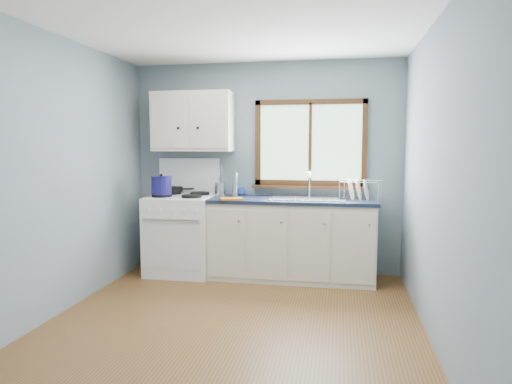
% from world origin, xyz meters
% --- Properties ---
extents(floor, '(3.20, 3.60, 0.02)m').
position_xyz_m(floor, '(0.00, 0.00, -0.01)').
color(floor, brown).
rests_on(floor, ground).
extents(ceiling, '(3.20, 3.60, 0.02)m').
position_xyz_m(ceiling, '(0.00, 0.00, 2.51)').
color(ceiling, white).
rests_on(ceiling, wall_back).
extents(wall_back, '(3.20, 0.02, 2.50)m').
position_xyz_m(wall_back, '(0.00, 1.81, 1.25)').
color(wall_back, gray).
rests_on(wall_back, ground).
extents(wall_front, '(3.20, 0.02, 2.50)m').
position_xyz_m(wall_front, '(0.00, -1.81, 1.25)').
color(wall_front, gray).
rests_on(wall_front, ground).
extents(wall_left, '(0.02, 3.60, 2.50)m').
position_xyz_m(wall_left, '(-1.61, 0.00, 1.25)').
color(wall_left, gray).
rests_on(wall_left, ground).
extents(wall_right, '(0.02, 3.60, 2.50)m').
position_xyz_m(wall_right, '(1.61, 0.00, 1.25)').
color(wall_right, gray).
rests_on(wall_right, ground).
extents(gas_range, '(0.76, 0.69, 1.36)m').
position_xyz_m(gas_range, '(-0.95, 1.47, 0.49)').
color(gas_range, white).
rests_on(gas_range, floor).
extents(base_cabinets, '(1.85, 0.60, 0.88)m').
position_xyz_m(base_cabinets, '(0.36, 1.49, 0.41)').
color(base_cabinets, beige).
rests_on(base_cabinets, floor).
extents(countertop, '(1.89, 0.64, 0.04)m').
position_xyz_m(countertop, '(0.36, 1.49, 0.90)').
color(countertop, black).
rests_on(countertop, base_cabinets).
extents(sink, '(0.84, 0.46, 0.44)m').
position_xyz_m(sink, '(0.54, 1.49, 0.86)').
color(sink, silver).
rests_on(sink, countertop).
extents(window, '(1.36, 0.10, 1.03)m').
position_xyz_m(window, '(0.54, 1.77, 1.48)').
color(window, '#9EC6A8').
rests_on(window, wall_back).
extents(upper_cabinets, '(0.95, 0.35, 0.70)m').
position_xyz_m(upper_cabinets, '(-0.85, 1.63, 1.80)').
color(upper_cabinets, beige).
rests_on(upper_cabinets, wall_back).
extents(skillet, '(0.44, 0.36, 0.05)m').
position_xyz_m(skillet, '(-1.13, 1.63, 0.99)').
color(skillet, black).
rests_on(skillet, gas_range).
extents(stockpot, '(0.26, 0.26, 0.24)m').
position_xyz_m(stockpot, '(-1.13, 1.31, 1.07)').
color(stockpot, '#141255').
rests_on(stockpot, gas_range).
extents(utensil_crock, '(0.15, 0.15, 0.40)m').
position_xyz_m(utensil_crock, '(-0.53, 1.66, 1.00)').
color(utensil_crock, silver).
rests_on(utensil_crock, countertop).
extents(thermos, '(0.07, 0.07, 0.28)m').
position_xyz_m(thermos, '(-0.33, 1.59, 1.06)').
color(thermos, silver).
rests_on(thermos, countertop).
extents(soap_bottle, '(0.11, 0.11, 0.26)m').
position_xyz_m(soap_bottle, '(-0.28, 1.72, 1.05)').
color(soap_bottle, '#2442AF').
rests_on(soap_bottle, countertop).
extents(dish_towel, '(0.30, 0.26, 0.02)m').
position_xyz_m(dish_towel, '(-0.30, 1.27, 0.93)').
color(dish_towel, '#C65A11').
rests_on(dish_towel, countertop).
extents(dish_rack, '(0.49, 0.40, 0.23)m').
position_xyz_m(dish_rack, '(1.10, 1.52, 0.98)').
color(dish_rack, silver).
rests_on(dish_rack, countertop).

